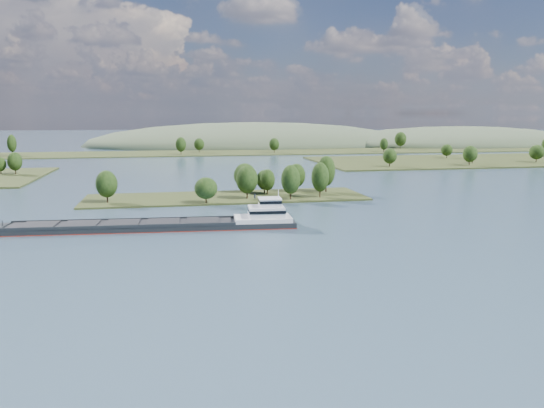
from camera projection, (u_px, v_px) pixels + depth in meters
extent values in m
plane|color=#344A5A|center=(251.00, 235.00, 133.16)|extent=(1800.00, 1800.00, 0.00)
cube|color=#2B3417|center=(226.00, 198.00, 191.24)|extent=(100.00, 30.00, 1.20)
cylinder|color=black|center=(291.00, 194.00, 184.25)|extent=(0.50, 0.50, 3.95)
ellipsoid|color=black|center=(291.00, 179.00, 183.40)|extent=(6.79, 6.79, 10.16)
cylinder|color=black|center=(245.00, 187.00, 201.63)|extent=(0.50, 0.50, 3.60)
ellipsoid|color=black|center=(245.00, 175.00, 200.85)|extent=(8.58, 8.58, 9.25)
cylinder|color=black|center=(247.00, 193.00, 186.17)|extent=(0.50, 0.50, 3.83)
ellipsoid|color=black|center=(247.00, 179.00, 185.35)|extent=(7.83, 7.83, 9.84)
cylinder|color=black|center=(264.00, 190.00, 198.15)|extent=(0.50, 0.50, 2.90)
ellipsoid|color=black|center=(264.00, 180.00, 197.53)|extent=(5.96, 5.96, 7.45)
cylinder|color=black|center=(206.00, 199.00, 176.80)|extent=(0.50, 0.50, 2.84)
ellipsoid|color=black|center=(206.00, 188.00, 176.19)|extent=(7.75, 7.75, 7.30)
cylinder|color=black|center=(107.00, 197.00, 177.76)|extent=(0.50, 0.50, 3.56)
ellipsoid|color=black|center=(107.00, 184.00, 176.99)|extent=(7.24, 7.24, 9.16)
cylinder|color=black|center=(267.00, 190.00, 195.71)|extent=(0.50, 0.50, 3.08)
ellipsoid|color=black|center=(267.00, 180.00, 195.05)|extent=(5.66, 5.66, 7.91)
cylinder|color=black|center=(326.00, 186.00, 202.08)|extent=(0.50, 0.50, 4.53)
ellipsoid|color=black|center=(326.00, 171.00, 201.10)|extent=(6.84, 6.84, 11.64)
cylinder|color=black|center=(320.00, 191.00, 189.21)|extent=(0.50, 0.50, 4.08)
ellipsoid|color=black|center=(320.00, 177.00, 188.33)|extent=(6.42, 6.42, 10.50)
cylinder|color=black|center=(296.00, 187.00, 202.62)|extent=(0.50, 0.50, 3.53)
ellipsoid|color=black|center=(296.00, 175.00, 201.87)|extent=(7.05, 7.05, 9.08)
cylinder|color=black|center=(16.00, 170.00, 259.51)|extent=(0.50, 0.50, 3.54)
ellipsoid|color=black|center=(15.00, 161.00, 258.75)|extent=(6.99, 6.99, 9.11)
cylinder|color=black|center=(1.00, 171.00, 259.84)|extent=(0.50, 0.50, 2.72)
ellipsoid|color=black|center=(0.00, 164.00, 259.26)|extent=(5.53, 5.53, 6.98)
cylinder|color=black|center=(390.00, 164.00, 295.85)|extent=(0.50, 0.50, 3.35)
ellipsoid|color=black|center=(390.00, 156.00, 295.13)|extent=(7.73, 7.73, 8.61)
cylinder|color=black|center=(536.00, 159.00, 322.67)|extent=(0.50, 0.50, 3.48)
ellipsoid|color=black|center=(537.00, 152.00, 321.92)|extent=(9.05, 9.05, 8.95)
cylinder|color=black|center=(469.00, 162.00, 302.64)|extent=(0.50, 0.50, 3.71)
ellipsoid|color=black|center=(470.00, 154.00, 301.85)|extent=(7.94, 7.94, 9.54)
cylinder|color=black|center=(472.00, 161.00, 315.07)|extent=(0.50, 0.50, 3.22)
ellipsoid|color=black|center=(473.00, 154.00, 314.38)|extent=(5.69, 5.69, 8.28)
cylinder|color=black|center=(446.00, 156.00, 352.95)|extent=(0.50, 0.50, 3.03)
ellipsoid|color=black|center=(447.00, 150.00, 352.30)|extent=(7.60, 7.60, 7.79)
cube|color=#2B3417|center=(196.00, 153.00, 404.21)|extent=(900.00, 60.00, 1.20)
cylinder|color=black|center=(384.00, 150.00, 411.03)|extent=(0.50, 0.50, 3.53)
ellipsoid|color=black|center=(384.00, 144.00, 410.27)|extent=(6.37, 6.37, 9.07)
cylinder|color=black|center=(199.00, 150.00, 406.80)|extent=(0.50, 0.50, 3.57)
ellipsoid|color=black|center=(199.00, 144.00, 406.04)|extent=(7.84, 7.84, 9.17)
cylinder|color=black|center=(400.00, 146.00, 448.85)|extent=(0.50, 0.50, 4.65)
ellipsoid|color=black|center=(401.00, 139.00, 447.85)|extent=(9.83, 9.83, 11.96)
cylinder|color=black|center=(13.00, 152.00, 376.97)|extent=(0.50, 0.50, 4.87)
ellipsoid|color=black|center=(12.00, 143.00, 375.92)|extent=(6.37, 6.37, 12.53)
cylinder|color=black|center=(274.00, 150.00, 404.20)|extent=(0.50, 0.50, 3.65)
ellipsoid|color=black|center=(274.00, 144.00, 403.42)|extent=(7.87, 7.87, 9.39)
cylinder|color=black|center=(181.00, 152.00, 385.23)|extent=(0.50, 0.50, 4.16)
ellipsoid|color=black|center=(181.00, 144.00, 384.34)|extent=(7.64, 7.64, 10.70)
ellipsoid|color=#414F36|center=(459.00, 145.00, 520.21)|extent=(260.00, 140.00, 36.00)
ellipsoid|color=#414F36|center=(254.00, 145.00, 512.15)|extent=(320.00, 160.00, 44.00)
cube|color=black|center=(152.00, 227.00, 140.04)|extent=(76.35, 14.36, 2.09)
cube|color=maroon|center=(152.00, 229.00, 140.12)|extent=(76.56, 14.56, 0.24)
cube|color=black|center=(125.00, 220.00, 143.43)|extent=(58.72, 4.17, 0.76)
cube|color=black|center=(120.00, 227.00, 134.34)|extent=(58.72, 4.17, 0.76)
cube|color=black|center=(123.00, 224.00, 138.91)|extent=(57.36, 12.19, 0.28)
cube|color=black|center=(40.00, 225.00, 136.30)|extent=(9.02, 8.31, 0.33)
cube|color=black|center=(81.00, 223.00, 137.58)|extent=(9.02, 8.31, 0.33)
cube|color=black|center=(123.00, 222.00, 138.86)|extent=(9.02, 8.31, 0.33)
cube|color=black|center=(163.00, 221.00, 140.14)|extent=(9.02, 8.31, 0.33)
cube|color=black|center=(203.00, 221.00, 141.42)|extent=(9.02, 8.31, 0.33)
cylinder|color=black|center=(3.00, 225.00, 135.16)|extent=(0.24, 0.24, 2.09)
cube|color=white|center=(263.00, 219.00, 143.38)|extent=(15.74, 10.07, 1.14)
cube|color=white|center=(266.00, 212.00, 143.18)|extent=(9.96, 8.19, 2.85)
cube|color=black|center=(266.00, 210.00, 143.11)|extent=(10.16, 8.39, 0.85)
cube|color=white|center=(270.00, 202.00, 142.88)|extent=(6.05, 6.05, 2.09)
cube|color=black|center=(270.00, 201.00, 142.81)|extent=(6.25, 6.25, 0.76)
cube|color=white|center=(270.00, 198.00, 142.68)|extent=(6.45, 6.45, 0.19)
cylinder|color=white|center=(278.00, 194.00, 142.78)|extent=(0.20, 0.20, 2.47)
cylinder|color=black|center=(255.00, 196.00, 144.97)|extent=(0.50, 0.50, 1.14)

